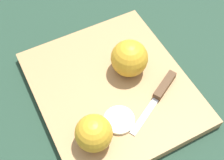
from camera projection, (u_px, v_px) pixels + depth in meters
name	position (u px, v px, depth m)	size (l,w,h in m)	color
ground_plane	(112.00, 91.00, 0.65)	(4.00, 4.00, 0.00)	#1E3828
cutting_board	(112.00, 88.00, 0.64)	(0.37, 0.33, 0.02)	#A37A4C
apple_half_left	(129.00, 58.00, 0.62)	(0.08, 0.08, 0.08)	gold
apple_half_right	(94.00, 133.00, 0.54)	(0.07, 0.07, 0.07)	gold
knife	(162.00, 90.00, 0.62)	(0.07, 0.15, 0.02)	silver
apple_slice	(119.00, 120.00, 0.59)	(0.06, 0.06, 0.01)	beige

